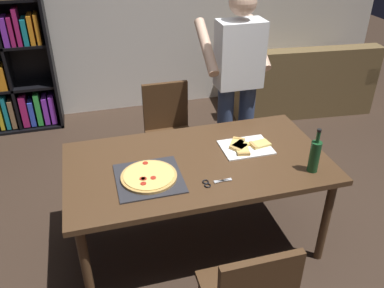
# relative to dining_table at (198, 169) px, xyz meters

# --- Properties ---
(ground_plane) EXTENTS (12.00, 12.00, 0.00)m
(ground_plane) POSITION_rel_dining_table_xyz_m (0.00, 0.00, -0.68)
(ground_plane) COLOR #38281E
(dining_table) EXTENTS (1.82, 0.98, 0.75)m
(dining_table) POSITION_rel_dining_table_xyz_m (0.00, 0.00, 0.00)
(dining_table) COLOR #4C331E
(dining_table) RESTS_ON ground_plane
(chair_far_side) EXTENTS (0.42, 0.42, 0.90)m
(chair_far_side) POSITION_rel_dining_table_xyz_m (0.00, 0.97, -0.17)
(chair_far_side) COLOR #472D19
(chair_far_side) RESTS_ON ground_plane
(couch) EXTENTS (1.77, 1.01, 0.85)m
(couch) POSITION_rel_dining_table_xyz_m (1.89, 1.99, -0.38)
(couch) COLOR brown
(couch) RESTS_ON ground_plane
(person_serving_pizza) EXTENTS (0.55, 0.54, 1.75)m
(person_serving_pizza) POSITION_rel_dining_table_xyz_m (0.57, 0.75, 0.32)
(person_serving_pizza) COLOR #38476B
(person_serving_pizza) RESTS_ON ground_plane
(pepperoni_pizza_on_tray) EXTENTS (0.43, 0.43, 0.04)m
(pepperoni_pizza_on_tray) POSITION_rel_dining_table_xyz_m (-0.36, -0.12, 0.08)
(pepperoni_pizza_on_tray) COLOR #2D2D33
(pepperoni_pizza_on_tray) RESTS_ON dining_table
(pizza_slices_on_towel) EXTENTS (0.36, 0.28, 0.03)m
(pizza_slices_on_towel) POSITION_rel_dining_table_xyz_m (0.38, 0.07, 0.08)
(pizza_slices_on_towel) COLOR white
(pizza_slices_on_towel) RESTS_ON dining_table
(wine_bottle) EXTENTS (0.07, 0.07, 0.32)m
(wine_bottle) POSITION_rel_dining_table_xyz_m (0.71, -0.31, 0.19)
(wine_bottle) COLOR #194723
(wine_bottle) RESTS_ON dining_table
(kitchen_scissors) EXTENTS (0.19, 0.08, 0.01)m
(kitchen_scissors) POSITION_rel_dining_table_xyz_m (0.02, -0.27, 0.07)
(kitchen_scissors) COLOR silver
(kitchen_scissors) RESTS_ON dining_table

